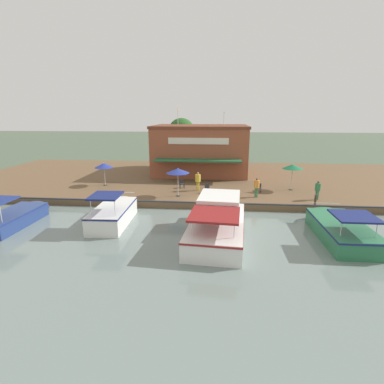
% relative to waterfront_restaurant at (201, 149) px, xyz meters
% --- Properties ---
extents(ground_plane, '(220.00, 220.00, 0.00)m').
position_rel_waterfront_restaurant_xyz_m(ground_plane, '(13.18, 1.39, -3.52)').
color(ground_plane, '#4C5B47').
extents(quay_deck, '(22.00, 56.00, 0.60)m').
position_rel_waterfront_restaurant_xyz_m(quay_deck, '(2.18, 1.39, -3.22)').
color(quay_deck, brown).
rests_on(quay_deck, ground).
extents(quay_edge_fender, '(0.20, 50.40, 0.10)m').
position_rel_waterfront_restaurant_xyz_m(quay_edge_fender, '(13.08, 1.39, -2.87)').
color(quay_edge_fender, '#2D2D33').
rests_on(quay_edge_fender, quay_deck).
extents(waterfront_restaurant, '(9.73, 11.26, 7.82)m').
position_rel_waterfront_restaurant_xyz_m(waterfront_restaurant, '(0.00, 0.00, 0.00)').
color(waterfront_restaurant, brown).
rests_on(waterfront_restaurant, quay_deck).
extents(patio_umbrella_far_corner, '(2.04, 2.04, 2.56)m').
position_rel_waterfront_restaurant_xyz_m(patio_umbrella_far_corner, '(11.08, -1.28, -0.61)').
color(patio_umbrella_far_corner, '#B7B7B7').
rests_on(patio_umbrella_far_corner, quay_deck).
extents(patio_umbrella_mid_patio_right, '(1.88, 1.88, 2.36)m').
position_rel_waterfront_restaurant_xyz_m(patio_umbrella_mid_patio_right, '(7.60, -9.37, -0.84)').
color(patio_umbrella_mid_patio_right, '#B7B7B7').
rests_on(patio_umbrella_mid_patio_right, quay_deck).
extents(patio_umbrella_near_quay_edge, '(1.97, 1.97, 2.55)m').
position_rel_waterfront_restaurant_xyz_m(patio_umbrella_near_quay_edge, '(7.82, 9.33, -0.63)').
color(patio_umbrella_near_quay_edge, '#B7B7B7').
rests_on(patio_umbrella_near_quay_edge, quay_deck).
extents(cafe_chair_under_first_umbrella, '(0.54, 0.54, 0.85)m').
position_rel_waterfront_restaurant_xyz_m(cafe_chair_under_first_umbrella, '(7.99, -1.32, -2.45)').
color(cafe_chair_under_first_umbrella, '#2D2D33').
rests_on(cafe_chair_under_first_umbrella, quay_deck).
extents(cafe_chair_beside_entrance, '(0.56, 0.56, 0.85)m').
position_rel_waterfront_restaurant_xyz_m(cafe_chair_beside_entrance, '(9.07, 6.07, -2.45)').
color(cafe_chair_beside_entrance, '#2D2D33').
rests_on(cafe_chair_beside_entrance, quay_deck).
extents(cafe_chair_far_corner_seat, '(0.50, 0.50, 0.85)m').
position_rel_waterfront_restaurant_xyz_m(cafe_chair_far_corner_seat, '(9.73, 1.27, -2.45)').
color(cafe_chair_far_corner_seat, '#2D2D33').
rests_on(cafe_chair_far_corner_seat, quay_deck).
extents(person_at_quay_edge, '(0.47, 0.47, 1.67)m').
position_rel_waterfront_restaurant_xyz_m(person_at_quay_edge, '(11.13, 10.77, -1.88)').
color(person_at_quay_edge, '#337547').
rests_on(person_at_quay_edge, quay_deck).
extents(person_near_entrance, '(0.51, 0.51, 1.80)m').
position_rel_waterfront_restaurant_xyz_m(person_near_entrance, '(8.86, 0.34, -1.78)').
color(person_near_entrance, gold).
rests_on(person_near_entrance, quay_deck).
extents(person_mid_patio, '(0.49, 0.49, 1.75)m').
position_rel_waterfront_restaurant_xyz_m(person_mid_patio, '(10.77, 5.67, -1.82)').
color(person_mid_patio, '#337547').
rests_on(person_mid_patio, quay_deck).
extents(motorboat_mid_row, '(7.27, 2.77, 2.08)m').
position_rel_waterfront_restaurant_xyz_m(motorboat_mid_row, '(17.73, 10.10, -2.84)').
color(motorboat_mid_row, '#287047').
rests_on(motorboat_mid_row, river_water).
extents(motorboat_second_along, '(9.23, 3.93, 2.47)m').
position_rel_waterfront_restaurant_xyz_m(motorboat_second_along, '(17.94, 2.38, -2.54)').
color(motorboat_second_along, white).
rests_on(motorboat_second_along, river_water).
extents(motorboat_nearest_quay, '(6.34, 2.51, 2.49)m').
position_rel_waterfront_restaurant_xyz_m(motorboat_nearest_quay, '(16.44, -5.20, -2.73)').
color(motorboat_nearest_quay, white).
rests_on(motorboat_nearest_quay, river_water).
extents(motorboat_far_downstream, '(6.18, 2.32, 2.25)m').
position_rel_waterfront_restaurant_xyz_m(motorboat_far_downstream, '(17.54, -12.10, -2.86)').
color(motorboat_far_downstream, navy).
rests_on(motorboat_far_downstream, river_water).
extents(mooring_post, '(0.22, 0.22, 0.87)m').
position_rel_waterfront_restaurant_xyz_m(mooring_post, '(12.83, 10.13, -2.48)').
color(mooring_post, '#473323').
rests_on(mooring_post, quay_deck).
extents(swan, '(0.63, 0.52, 0.69)m').
position_rel_waterfront_restaurant_xyz_m(swan, '(19.94, 2.50, -3.29)').
color(swan, white).
rests_on(swan, river_water).
extents(tree_behind_restaurant, '(3.89, 3.70, 6.63)m').
position_rel_waterfront_restaurant_xyz_m(tree_behind_restaurant, '(-4.38, -3.05, 1.73)').
color(tree_behind_restaurant, brown).
rests_on(tree_behind_restaurant, quay_deck).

